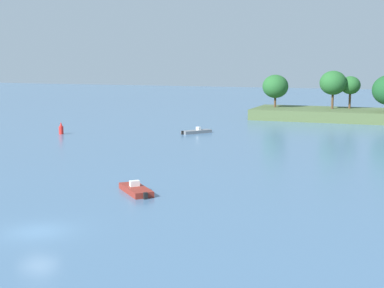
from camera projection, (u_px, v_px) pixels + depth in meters
ground_plane at (38, 232)px, 39.49m from camera, size 400.00×400.00×0.00m
small_motorboat at (196, 132)px, 91.49m from camera, size 4.09×4.86×0.98m
fishing_skiff at (136, 190)px, 50.91m from camera, size 4.55×4.58×1.01m
channel_buoy_red at (61, 129)px, 90.33m from camera, size 0.70×0.70×1.90m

